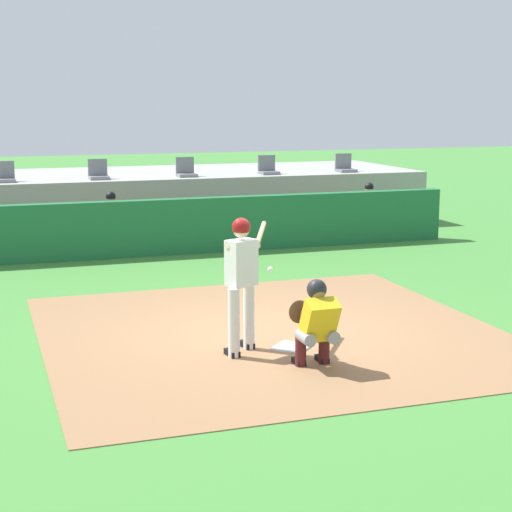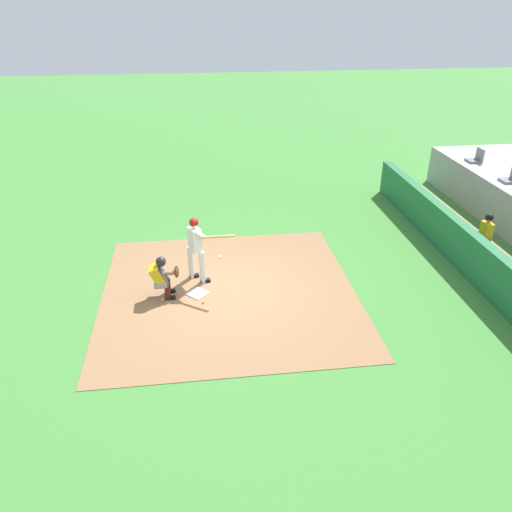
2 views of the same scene
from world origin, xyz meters
name	(u,v)px [view 2 (image 2 of 2)]	position (x,y,z in m)	size (l,w,h in m)	color
ground_plane	(229,292)	(0.00, 0.00, 0.00)	(80.00, 80.00, 0.00)	#428438
dirt_infield	(229,292)	(0.00, 0.00, 0.01)	(6.40, 6.40, 0.01)	#936B47
home_plate	(198,293)	(0.00, -0.80, 0.02)	(0.44, 0.44, 0.02)	white
batter_at_plate	(196,246)	(-0.68, -0.76, 1.04)	(0.92, 1.22, 1.80)	silver
catcher_crouched	(163,275)	(-0.01, -1.62, 0.61)	(0.49, 1.79, 1.13)	gray
dugout_wall	(473,256)	(0.00, 6.50, 0.60)	(13.00, 0.30, 1.20)	#1E6638
dugout_bench	(504,266)	(0.00, 7.50, 0.23)	(11.80, 0.44, 0.45)	olive
dugout_player_0	(481,234)	(-1.10, 7.34, 0.67)	(0.49, 0.70, 1.30)	#939399
stadium_seat_0	(476,158)	(-5.42, 9.38, 1.53)	(0.46, 0.46, 0.48)	slate
stadium_seat_1	(511,178)	(-3.25, 9.38, 1.53)	(0.46, 0.46, 0.48)	slate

